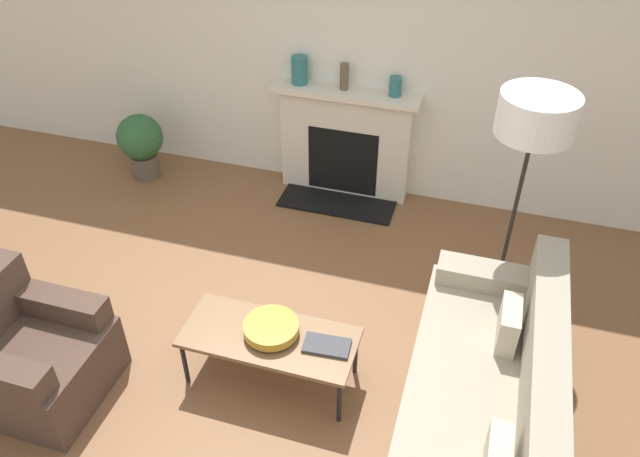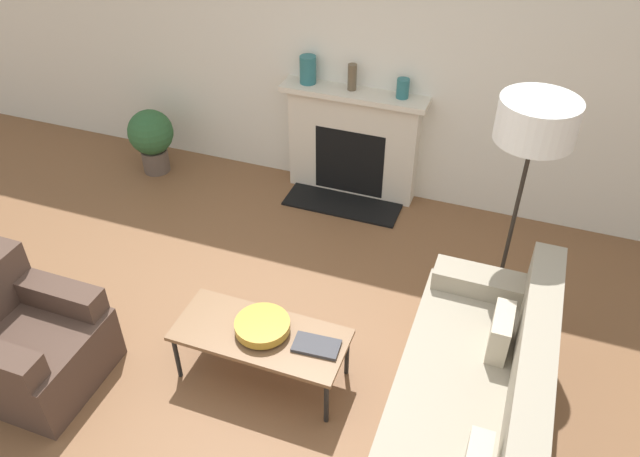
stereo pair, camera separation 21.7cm
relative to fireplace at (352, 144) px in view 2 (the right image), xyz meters
The scene contains 13 objects.
ground_plane 2.43m from the fireplace, 90.42° to the right, with size 18.00×18.00×0.00m, color brown.
wall_back 0.94m from the fireplace, 96.82° to the left, with size 18.00×0.06×2.90m.
fireplace is the anchor object (origin of this frame).
couch 2.94m from the fireplace, 58.39° to the right, with size 0.85×2.22×0.87m.
armchair_near 3.22m from the fireplace, 114.60° to the right, with size 0.82×0.78×0.84m.
coffee_table 2.39m from the fireplace, 86.97° to the right, with size 1.16×0.50×0.41m.
bowl 2.36m from the fireplace, 86.77° to the right, with size 0.37×0.37×0.08m.
book 2.42m from the fireplace, 77.71° to the right, with size 0.31×0.19×0.02m.
floor_lamp 2.18m from the fireplace, 36.70° to the right, with size 0.51×0.51×1.76m.
mantel_vase_left 0.80m from the fireplace, behind, with size 0.15×0.15×0.25m.
mantel_vase_center_left 0.66m from the fireplace, 152.94° to the left, with size 0.08×0.08×0.24m.
mantel_vase_center_right 0.76m from the fireplace, ahead, with size 0.11×0.11×0.17m.
potted_plant 2.03m from the fireplace, behind, with size 0.45×0.45×0.67m.
Camera 2 is at (1.48, -2.52, 3.46)m, focal length 35.00 mm.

